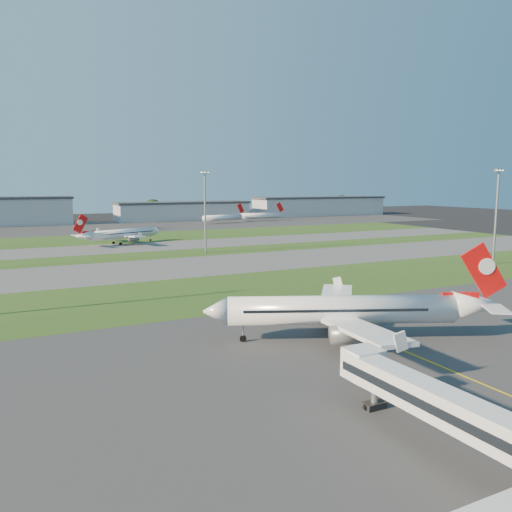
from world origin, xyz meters
TOP-DOWN VIEW (x-y plane):
  - ground at (0.00, 0.00)m, footprint 700.00×700.00m
  - apron_near at (0.00, 0.00)m, footprint 300.00×70.00m
  - grass_strip_a at (0.00, 52.00)m, footprint 300.00×34.00m
  - taxiway_a at (0.00, 85.00)m, footprint 300.00×32.00m
  - grass_strip_b at (0.00, 110.00)m, footprint 300.00×18.00m
  - taxiway_b at (0.00, 132.00)m, footprint 300.00×26.00m
  - grass_strip_c at (0.00, 165.00)m, footprint 300.00×40.00m
  - apron_far at (0.00, 225.00)m, footprint 400.00×80.00m
  - yellow_line at (5.00, 0.00)m, footprint 0.25×60.00m
  - jet_bridge at (-9.81, -15.24)m, footprint 4.20×26.90m
  - airliner_parked at (0.60, 14.53)m, footprint 36.78×31.28m
  - airliner_taxiing at (-3.55, 144.35)m, footprint 31.70×26.90m
  - mini_jet_near at (67.14, 219.85)m, footprint 28.12×9.59m
  - mini_jet_far at (94.31, 226.43)m, footprint 28.64×4.29m
  - light_mast_centre at (15.00, 108.00)m, footprint 3.20×0.70m
  - light_mast_east at (78.00, 52.00)m, footprint 3.20×0.70m
  - hangar_west at (-45.00, 255.00)m, footprint 71.40×23.00m
  - hangar_east at (55.00, 255.00)m, footprint 81.60×23.00m
  - hangar_far_east at (155.00, 255.00)m, footprint 96.90×23.00m
  - tree_mid_west at (-20.00, 266.00)m, footprint 9.90×9.90m
  - tree_mid_east at (40.00, 269.00)m, footprint 11.55×11.55m
  - tree_east at (115.00, 267.00)m, footprint 10.45×10.45m
  - tree_far_east at (185.00, 271.00)m, footprint 12.65×12.65m

SIDE VIEW (x-z plane):
  - ground at x=0.00m, z-range 0.00..0.00m
  - yellow_line at x=5.00m, z-range -0.01..0.01m
  - apron_near at x=0.00m, z-range 0.00..0.01m
  - grass_strip_a at x=0.00m, z-range 0.00..0.01m
  - taxiway_a at x=0.00m, z-range 0.00..0.01m
  - grass_strip_b at x=0.00m, z-range 0.00..0.01m
  - taxiway_b at x=0.00m, z-range 0.00..0.01m
  - grass_strip_c at x=0.00m, z-range 0.00..0.01m
  - apron_far at x=0.00m, z-range 0.00..0.01m
  - mini_jet_near at x=67.14m, z-range -1.46..8.02m
  - mini_jet_far at x=94.31m, z-range -1.46..8.02m
  - airliner_taxiing at x=-3.55m, z-range -1.55..8.89m
  - jet_bridge at x=-9.81m, z-range 0.91..7.11m
  - airliner_parked at x=0.60m, z-range -1.82..10.40m
  - hangar_east at x=55.00m, z-range 0.04..11.24m
  - tree_mid_west at x=-20.00m, z-range 0.44..11.24m
  - tree_east at x=115.00m, z-range 0.46..11.86m
  - hangar_far_east at x=155.00m, z-range 0.04..13.24m
  - tree_mid_east at x=40.00m, z-range 0.51..13.11m
  - tree_far_east at x=185.00m, z-range 0.56..14.36m
  - hangar_west at x=-45.00m, z-range 0.04..15.24m
  - light_mast_centre at x=15.00m, z-range 1.91..27.71m
  - light_mast_east at x=78.00m, z-range 1.91..27.71m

